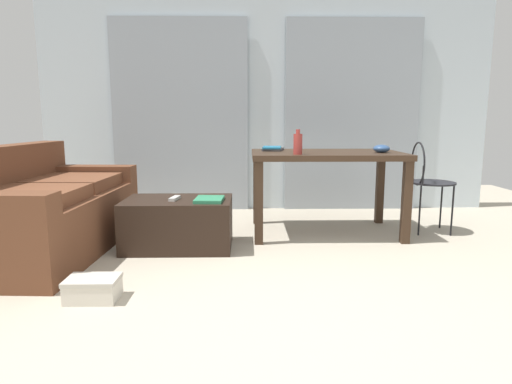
# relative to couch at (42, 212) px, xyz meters

# --- Properties ---
(ground_plane) EXTENTS (7.33, 7.33, 0.00)m
(ground_plane) POSITION_rel_couch_xyz_m (1.81, -0.21, -0.32)
(ground_plane) COLOR #B2A893
(wall_back) EXTENTS (5.05, 0.10, 2.42)m
(wall_back) POSITION_rel_couch_xyz_m (1.81, 1.72, 0.89)
(wall_back) COLOR silver
(wall_back) RESTS_ON ground
(curtains) EXTENTS (3.45, 0.03, 2.13)m
(curtains) POSITION_rel_couch_xyz_m (1.81, 1.64, 0.74)
(curtains) COLOR #99A3AD
(curtains) RESTS_ON ground
(couch) EXTENTS (0.97, 1.79, 0.83)m
(couch) POSITION_rel_couch_xyz_m (0.00, 0.00, 0.00)
(couch) COLOR brown
(couch) RESTS_ON ground
(coffee_table) EXTENTS (0.85, 0.56, 0.40)m
(coffee_table) POSITION_rel_couch_xyz_m (1.03, 0.10, -0.12)
(coffee_table) COLOR black
(coffee_table) RESTS_ON ground
(craft_table) EXTENTS (1.33, 0.84, 0.74)m
(craft_table) POSITION_rel_couch_xyz_m (2.30, 0.55, 0.32)
(craft_table) COLOR #382619
(craft_table) RESTS_ON ground
(wire_chair) EXTENTS (0.40, 0.41, 0.83)m
(wire_chair) POSITION_rel_couch_xyz_m (3.21, 0.57, 0.20)
(wire_chair) COLOR black
(wire_chair) RESTS_ON ground
(bottle_near) EXTENTS (0.07, 0.07, 0.21)m
(bottle_near) POSITION_rel_couch_xyz_m (2.01, 0.27, 0.51)
(bottle_near) COLOR #99332D
(bottle_near) RESTS_ON craft_table
(bowl) EXTENTS (0.14, 0.14, 0.07)m
(bowl) POSITION_rel_couch_xyz_m (2.76, 0.45, 0.45)
(bowl) COLOR #2D4C7A
(bowl) RESTS_ON craft_table
(book_stack) EXTENTS (0.22, 0.31, 0.04)m
(book_stack) POSITION_rel_couch_xyz_m (1.83, 0.73, 0.44)
(book_stack) COLOR #4C4C51
(book_stack) RESTS_ON craft_table
(tv_remote_primary) EXTENTS (0.07, 0.17, 0.02)m
(tv_remote_primary) POSITION_rel_couch_xyz_m (1.02, 0.07, 0.09)
(tv_remote_primary) COLOR #B7B7B2
(tv_remote_primary) RESTS_ON coffee_table
(magazine) EXTENTS (0.23, 0.28, 0.03)m
(magazine) POSITION_rel_couch_xyz_m (1.29, 0.01, 0.09)
(magazine) COLOR #2D7F56
(magazine) RESTS_ON coffee_table
(shoebox) EXTENTS (0.29, 0.21, 0.13)m
(shoebox) POSITION_rel_couch_xyz_m (0.70, -0.95, -0.25)
(shoebox) COLOR beige
(shoebox) RESTS_ON ground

